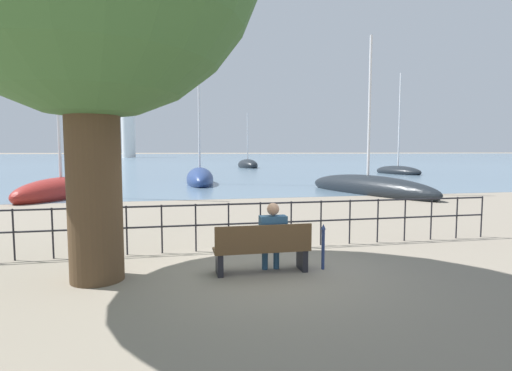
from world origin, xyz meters
The scene contains 12 objects.
ground_plane centered at (0.00, 0.00, 0.00)m, with size 1000.00×1000.00×0.00m, color gray.
harbor_water centered at (0.00, 161.08, 0.00)m, with size 600.00×300.00×0.01m.
park_bench centered at (0.00, -0.06, 0.43)m, with size 1.74×0.45×0.90m.
seated_person_left centered at (0.21, 0.01, 0.70)m, with size 0.49×0.35×1.26m.
promenade_railing centered at (0.00, 1.75, 0.69)m, with size 12.31×0.04×1.05m.
closed_umbrella centered at (1.16, -0.06, 0.48)m, with size 0.09×0.09×0.85m.
sailboat_0 centered at (8.35, 12.12, 0.30)m, with size 4.21×8.92×8.42m.
sailboat_1 centered at (-6.80, 13.51, 0.34)m, with size 4.02×6.51×11.45m.
sailboat_2 centered at (8.11, 45.08, 0.34)m, with size 2.69×6.03×7.64m.
sailboat_3 centered at (19.77, 28.06, 0.28)m, with size 3.17×5.97×9.92m.
sailboat_4 centered at (0.19, 19.98, 0.38)m, with size 2.04×6.89×12.59m.
harbor_lighthouse centered at (-16.27, 135.05, 10.59)m, with size 4.38×4.38×22.78m.
Camera 1 is at (-1.54, -6.92, 2.19)m, focal length 28.00 mm.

